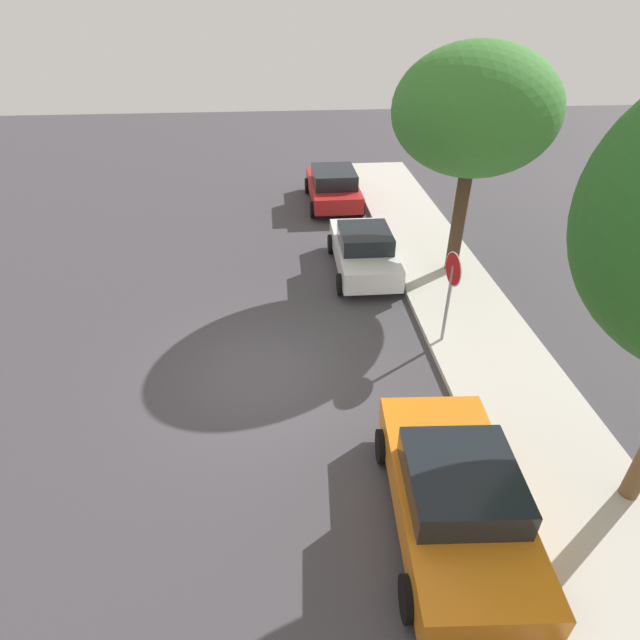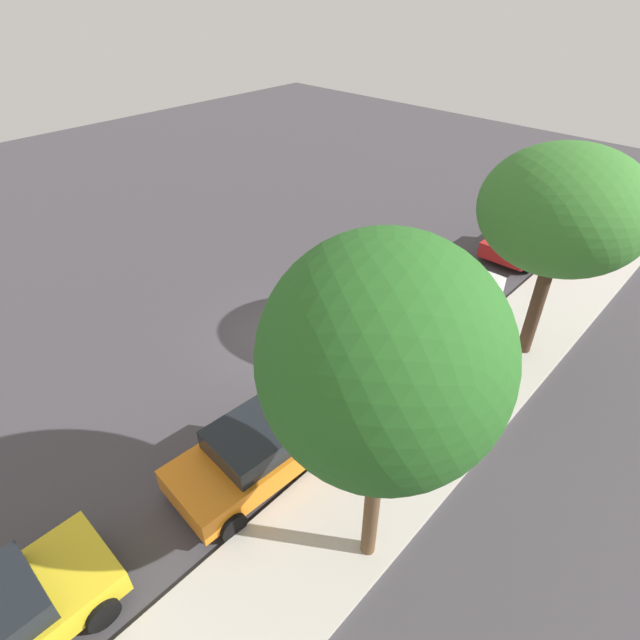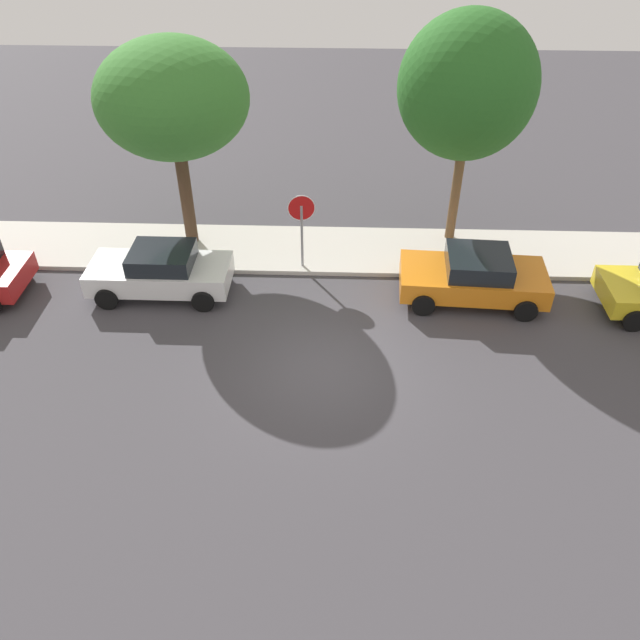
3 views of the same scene
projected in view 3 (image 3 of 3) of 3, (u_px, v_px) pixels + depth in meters
name	position (u px, v px, depth m)	size (l,w,h in m)	color
ground_plane	(324.00, 367.00, 15.79)	(60.00, 60.00, 0.00)	#423F44
sidewalk_curb	(329.00, 250.00, 20.12)	(32.00, 2.78, 0.14)	beige
stop_sign	(302.00, 219.00, 18.29)	(0.81, 0.11, 2.52)	gray
parked_car_white	(161.00, 271.00, 17.96)	(4.03, 1.94, 1.44)	white
parked_car_orange	(474.00, 276.00, 17.74)	(4.21, 2.31, 1.46)	orange
street_tree_near_corner	(172.00, 99.00, 17.58)	(4.37, 4.37, 6.46)	#422D1E
street_tree_mid_block	(467.00, 87.00, 17.50)	(3.94, 3.94, 7.13)	brown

